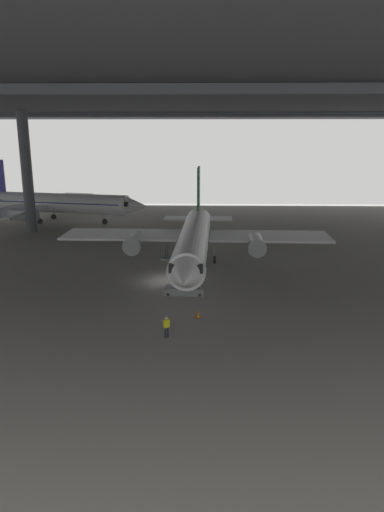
# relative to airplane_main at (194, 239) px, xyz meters

# --- Properties ---
(ground_plane) EXTENTS (110.00, 110.00, 0.00)m
(ground_plane) POSITION_rel_airplane_main_xyz_m (-2.41, -5.07, -3.24)
(ground_plane) COLOR gray
(hangar_structure) EXTENTS (121.00, 99.00, 19.02)m
(hangar_structure) POSITION_rel_airplane_main_xyz_m (-2.48, 8.69, 15.14)
(hangar_structure) COLOR #4C4F54
(hangar_structure) RESTS_ON ground_plane
(airplane_main) EXTENTS (31.23, 32.43, 10.34)m
(airplane_main) POSITION_rel_airplane_main_xyz_m (0.00, 0.00, 0.00)
(airplane_main) COLOR white
(airplane_main) RESTS_ON ground_plane
(boarding_stairs) EXTENTS (4.01, 1.62, 4.42)m
(boarding_stairs) POSITION_rel_airplane_main_xyz_m (-0.79, -9.03, -2.53)
(boarding_stairs) COLOR slate
(boarding_stairs) RESTS_ON ground_plane
(crew_worker_near_nose) EXTENTS (0.47, 0.38, 1.62)m
(crew_worker_near_nose) POSITION_rel_airplane_main_xyz_m (-1.63, -18.73, -2.32)
(crew_worker_near_nose) COLOR #232838
(crew_worker_near_nose) RESTS_ON ground_plane
(crew_worker_by_stairs) EXTENTS (0.26, 0.55, 1.74)m
(crew_worker_by_stairs) POSITION_rel_airplane_main_xyz_m (-0.54, -5.20, -2.25)
(crew_worker_by_stairs) COLOR #232838
(crew_worker_by_stairs) RESTS_ON ground_plane
(airplane_distant) EXTENTS (32.19, 31.56, 10.32)m
(airplane_distant) POSITION_rel_airplane_main_xyz_m (-24.05, 27.59, -0.00)
(airplane_distant) COLOR white
(airplane_distant) RESTS_ON ground_plane
(traffic_cone_orange) EXTENTS (0.36, 0.36, 0.60)m
(traffic_cone_orange) POSITION_rel_airplane_main_xyz_m (0.61, -14.90, -2.95)
(traffic_cone_orange) COLOR black
(traffic_cone_orange) RESTS_ON ground_plane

